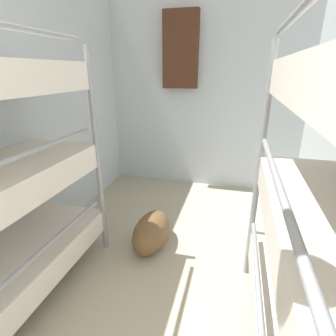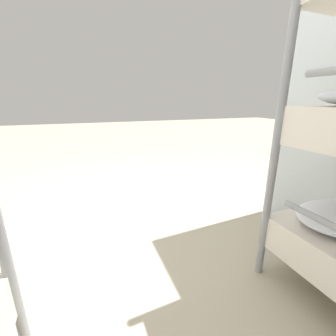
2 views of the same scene
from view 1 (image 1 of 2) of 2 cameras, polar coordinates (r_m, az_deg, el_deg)
name	(u,v)px [view 1 (image 1 of 2)]	position (r m, az deg, el deg)	size (l,w,h in m)	color
wall_back	(204,96)	(3.66, 7.81, 15.20)	(2.69, 0.06, 2.52)	silver
duffel_bag	(152,232)	(2.55, -3.60, -13.65)	(0.31, 0.60, 0.31)	brown
hanging_coat	(181,50)	(3.56, 2.78, 24.22)	(0.44, 0.12, 0.90)	#472819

